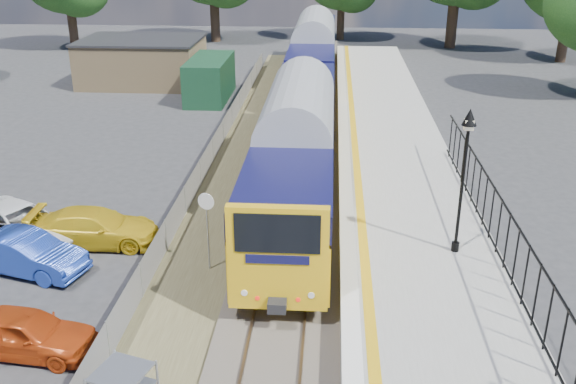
# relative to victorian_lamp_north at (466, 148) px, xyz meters

# --- Properties ---
(track_bed) EXTENTS (5.90, 80.00, 0.29)m
(track_bed) POSITION_rel_victorian_lamp_north_xyz_m (-5.77, 3.67, -4.21)
(track_bed) COLOR #473F38
(track_bed) RESTS_ON ground
(platform) EXTENTS (5.00, 70.00, 0.90)m
(platform) POSITION_rel_victorian_lamp_north_xyz_m (-1.10, 2.00, -3.85)
(platform) COLOR gray
(platform) RESTS_ON ground
(platform_edge) EXTENTS (0.90, 70.00, 0.01)m
(platform_edge) POSITION_rel_victorian_lamp_north_xyz_m (-3.16, 2.00, -3.39)
(platform_edge) COLOR silver
(platform_edge) RESTS_ON platform
(victorian_lamp_north) EXTENTS (0.44, 0.44, 4.60)m
(victorian_lamp_north) POSITION_rel_victorian_lamp_north_xyz_m (0.00, 0.00, 0.00)
(victorian_lamp_north) COLOR black
(victorian_lamp_north) RESTS_ON platform
(palisade_fence) EXTENTS (0.12, 26.00, 2.00)m
(palisade_fence) POSITION_rel_victorian_lamp_north_xyz_m (1.25, -3.76, -2.46)
(palisade_fence) COLOR black
(palisade_fence) RESTS_ON platform
(wire_fence) EXTENTS (0.06, 52.00, 1.20)m
(wire_fence) POSITION_rel_victorian_lamp_north_xyz_m (-9.50, 6.00, -3.70)
(wire_fence) COLOR #999EA3
(wire_fence) RESTS_ON ground
(outbuilding) EXTENTS (10.80, 10.10, 3.12)m
(outbuilding) POSITION_rel_victorian_lamp_north_xyz_m (-16.21, 25.21, -2.78)
(outbuilding) COLOR tan
(outbuilding) RESTS_ON ground
(train) EXTENTS (2.82, 40.83, 3.51)m
(train) POSITION_rel_victorian_lamp_north_xyz_m (-5.30, 17.01, -1.96)
(train) COLOR gold
(train) RESTS_ON ground
(speed_sign) EXTENTS (0.54, 0.18, 2.72)m
(speed_sign) POSITION_rel_victorian_lamp_north_xyz_m (-7.80, -0.19, -2.45)
(speed_sign) COLOR #999EA3
(speed_sign) RESTS_ON ground
(car_red) EXTENTS (3.76, 1.83, 1.24)m
(car_red) POSITION_rel_victorian_lamp_north_xyz_m (-11.75, -4.81, -3.68)
(car_red) COLOR #B83E11
(car_red) RESTS_ON ground
(car_blue) EXTENTS (4.25, 2.42, 1.32)m
(car_blue) POSITION_rel_victorian_lamp_north_xyz_m (-13.63, -0.68, -3.64)
(car_blue) COLOR #193498
(car_blue) RESTS_ON ground
(car_yellow) EXTENTS (4.49, 1.97, 1.28)m
(car_yellow) POSITION_rel_victorian_lamp_north_xyz_m (-12.10, 1.39, -3.66)
(car_yellow) COLOR gold
(car_yellow) RESTS_ON ground
(car_white) EXTENTS (5.33, 4.23, 1.35)m
(car_white) POSITION_rel_victorian_lamp_north_xyz_m (-14.83, 1.42, -3.62)
(car_white) COLOR white
(car_white) RESTS_ON ground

